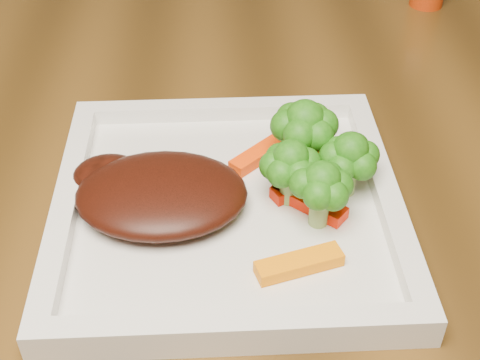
{
  "coord_description": "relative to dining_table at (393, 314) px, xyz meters",
  "views": [
    {
      "loc": [
        -0.33,
        -0.57,
        1.11
      ],
      "look_at": [
        -0.31,
        -0.18,
        0.79
      ],
      "focal_mm": 50.0,
      "sensor_mm": 36.0,
      "label": 1
    }
  ],
  "objects": [
    {
      "name": "dining_table",
      "position": [
        0.0,
        0.0,
        0.0
      ],
      "size": [
        1.6,
        0.9,
        0.75
      ],
      "primitive_type": null,
      "color": "#533613",
      "rests_on": "floor"
    },
    {
      "name": "plate",
      "position": [
        -0.23,
        -0.19,
        0.38
      ],
      "size": [
        0.27,
        0.27,
        0.01
      ],
      "primitive_type": "cube",
      "color": "white",
      "rests_on": "dining_table"
    },
    {
      "name": "steak",
      "position": [
        -0.28,
        -0.2,
        0.4
      ],
      "size": [
        0.14,
        0.11,
        0.03
      ],
      "primitive_type": "ellipsoid",
      "rotation": [
        0.0,
        0.0,
        -0.04
      ],
      "color": "#391008",
      "rests_on": "plate"
    },
    {
      "name": "broccoli_0",
      "position": [
        -0.17,
        -0.15,
        0.42
      ],
      "size": [
        0.07,
        0.07,
        0.07
      ],
      "primitive_type": null,
      "rotation": [
        0.0,
        0.0,
        0.14
      ],
      "color": "#126D15",
      "rests_on": "plate"
    },
    {
      "name": "broccoli_1",
      "position": [
        -0.14,
        -0.18,
        0.42
      ],
      "size": [
        0.06,
        0.06,
        0.06
      ],
      "primitive_type": null,
      "rotation": [
        0.0,
        0.0,
        0.11
      ],
      "color": "#256711",
      "rests_on": "plate"
    },
    {
      "name": "broccoli_2",
      "position": [
        -0.16,
        -0.22,
        0.42
      ],
      "size": [
        0.07,
        0.07,
        0.06
      ],
      "primitive_type": null,
      "rotation": [
        0.0,
        0.0,
        -0.26
      ],
      "color": "#137213",
      "rests_on": "plate"
    },
    {
      "name": "broccoli_3",
      "position": [
        -0.18,
        -0.19,
        0.42
      ],
      "size": [
        0.07,
        0.07,
        0.06
      ],
      "primitive_type": null,
      "rotation": [
        0.0,
        0.0,
        0.38
      ],
      "color": "#2C6911",
      "rests_on": "plate"
    },
    {
      "name": "carrot_0",
      "position": [
        -0.19,
        -0.27,
        0.39
      ],
      "size": [
        0.07,
        0.03,
        0.01
      ],
      "primitive_type": "cube",
      "rotation": [
        0.0,
        0.0,
        0.29
      ],
      "color": "orange",
      "rests_on": "plate"
    },
    {
      "name": "carrot_3",
      "position": [
        -0.14,
        -0.14,
        0.39
      ],
      "size": [
        0.05,
        0.03,
        0.01
      ],
      "primitive_type": "cube",
      "rotation": [
        0.0,
        0.0,
        -0.27
      ],
      "color": "#F25803",
      "rests_on": "plate"
    },
    {
      "name": "carrot_4",
      "position": [
        -0.21,
        -0.14,
        0.39
      ],
      "size": [
        0.05,
        0.05,
        0.01
      ],
      "primitive_type": "cube",
      "rotation": [
        0.0,
        0.0,
        0.75
      ],
      "color": "#FD3F04",
      "rests_on": "plate"
    },
    {
      "name": "carrot_5",
      "position": [
        -0.17,
        -0.2,
        0.39
      ],
      "size": [
        0.06,
        0.05,
        0.01
      ],
      "primitive_type": "cube",
      "rotation": [
        0.0,
        0.0,
        -0.71
      ],
      "color": "#FF1F04",
      "rests_on": "plate"
    },
    {
      "name": "carrot_6",
      "position": [
        -0.17,
        -0.18,
        0.39
      ],
      "size": [
        0.05,
        0.04,
        0.01
      ],
      "primitive_type": "cube",
      "rotation": [
        0.0,
        0.0,
        0.48
      ],
      "color": "red",
      "rests_on": "plate"
    }
  ]
}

